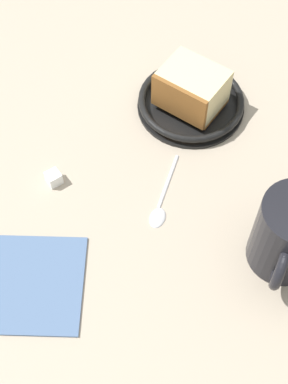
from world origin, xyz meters
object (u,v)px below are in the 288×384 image
small_plate (191,102)px  folded_napkin (35,283)px  cake_slice (191,89)px  teaspoon (159,205)px  sugar_cube (54,178)px

small_plate → folded_napkin: small_plate is taller
small_plate → cake_slice: bearing=-35.8°
teaspoon → folded_napkin: (10.41, -14.75, -0.05)cm
cake_slice → teaspoon: bearing=-16.3°
sugar_cube → folded_napkin: bearing=-4.7°
folded_napkin → sugar_cube: (-14.32, 1.18, 0.60)cm
small_plate → sugar_cube: (12.64, -18.51, -0.08)cm
teaspoon → cake_slice: bearing=163.7°
cake_slice → teaspoon: cake_slice is taller
sugar_cube → teaspoon: bearing=73.9°
folded_napkin → teaspoon: bearing=125.2°
folded_napkin → small_plate: bearing=143.9°
small_plate → teaspoon: 17.29cm
small_plate → teaspoon: (16.56, -4.94, -0.62)cm
cake_slice → teaspoon: (16.34, -4.79, -3.59)cm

